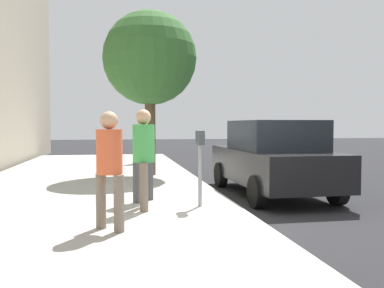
{
  "coord_description": "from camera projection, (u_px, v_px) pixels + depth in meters",
  "views": [
    {
      "loc": [
        -7.36,
        2.22,
        1.67
      ],
      "look_at": [
        0.76,
        0.78,
        1.29
      ],
      "focal_mm": 38.57,
      "sensor_mm": 36.0,
      "label": 1
    }
  ],
  "objects": [
    {
      "name": "pedestrian_bystander",
      "position": [
        109.0,
        161.0,
        5.9
      ],
      "size": [
        0.42,
        0.41,
        1.71
      ],
      "rotation": [
        0.0,
        0.0,
        -0.8
      ],
      "color": "#726656",
      "rests_on": "sidewalk_slab"
    },
    {
      "name": "ground_plane",
      "position": [
        240.0,
        214.0,
        7.7
      ],
      "size": [
        80.0,
        80.0,
        0.0
      ],
      "primitive_type": "plane",
      "color": "#232326",
      "rests_on": "ground"
    },
    {
      "name": "parking_officer",
      "position": [
        143.0,
        149.0,
        8.14
      ],
      "size": [
        0.42,
        0.42,
        1.76
      ],
      "rotation": [
        0.0,
        0.0,
        -2.36
      ],
      "color": "#47474C",
      "rests_on": "sidewalk_slab"
    },
    {
      "name": "street_tree",
      "position": [
        150.0,
        59.0,
        12.36
      ],
      "size": [
        2.81,
        2.81,
        4.93
      ],
      "color": "brown",
      "rests_on": "sidewalk_slab"
    },
    {
      "name": "pedestrian_at_meter",
      "position": [
        144.0,
        150.0,
        7.36
      ],
      "size": [
        0.54,
        0.39,
        1.79
      ],
      "rotation": [
        0.0,
        0.0,
        -1.61
      ],
      "color": "#726656",
      "rests_on": "sidewalk_slab"
    },
    {
      "name": "traffic_signal",
      "position": [
        153.0,
        103.0,
        17.23
      ],
      "size": [
        0.24,
        0.44,
        3.6
      ],
      "color": "black",
      "rests_on": "sidewalk_slab"
    },
    {
      "name": "parking_meter",
      "position": [
        200.0,
        152.0,
        7.64
      ],
      "size": [
        0.36,
        0.12,
        1.41
      ],
      "color": "gray",
      "rests_on": "sidewalk_slab"
    },
    {
      "name": "parked_sedan_near",
      "position": [
        273.0,
        158.0,
        9.73
      ],
      "size": [
        4.42,
        2.01,
        1.77
      ],
      "color": "black",
      "rests_on": "ground_plane"
    },
    {
      "name": "sidewalk_slab",
      "position": [
        74.0,
        216.0,
        7.18
      ],
      "size": [
        28.0,
        6.0,
        0.15
      ],
      "primitive_type": "cube",
      "color": "#A8A59E",
      "rests_on": "ground_plane"
    }
  ]
}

